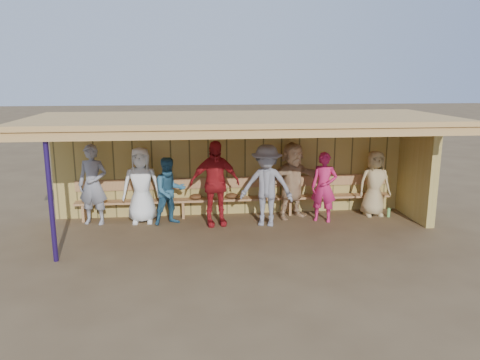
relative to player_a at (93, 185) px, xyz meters
name	(u,v)px	position (x,y,z in m)	size (l,w,h in m)	color
ground	(242,230)	(3.30, -0.81, -0.92)	(90.00, 90.00, 0.00)	brown
player_a	(93,185)	(0.00, 0.00, 0.00)	(0.67, 0.44, 1.84)	gray
player_b	(141,185)	(1.08, 0.00, -0.04)	(0.86, 0.56, 1.76)	white
player_c	(170,191)	(1.72, -0.21, -0.15)	(0.75, 0.59, 1.55)	#2E6280
player_d	(215,183)	(2.74, -0.38, 0.05)	(1.14, 0.47, 1.94)	#AB1B1F
player_e	(267,186)	(3.89, -0.53, 0.00)	(1.19, 0.69, 1.85)	gray
player_f	(292,180)	(4.61, 0.00, -0.01)	(1.69, 0.54, 1.82)	tan
player_g	(324,187)	(5.27, -0.36, -0.11)	(0.59, 0.39, 1.62)	#CE205C
player_h	(374,183)	(6.61, -0.07, -0.12)	(0.78, 0.51, 1.59)	tan
dugout_structure	(255,149)	(3.69, -0.12, 0.77)	(8.80, 3.20, 2.50)	tan
bench	(237,194)	(3.30, 0.31, -0.39)	(7.60, 0.34, 0.93)	tan
dugout_equipment	(231,197)	(3.15, 0.18, -0.43)	(5.54, 0.62, 0.80)	gold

